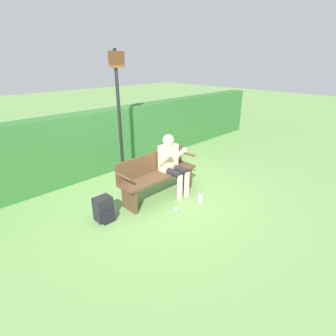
{
  "coord_description": "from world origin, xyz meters",
  "views": [
    {
      "loc": [
        -3.22,
        -3.49,
        2.62
      ],
      "look_at": [
        0.15,
        -0.1,
        0.62
      ],
      "focal_mm": 28.0,
      "sensor_mm": 36.0,
      "label": 1
    }
  ],
  "objects_px": {
    "backpack": "(104,209)",
    "person_seated": "(172,161)",
    "park_bench": "(157,174)",
    "signpost": "(119,110)",
    "water_bottle": "(200,198)"
  },
  "relations": [
    {
      "from": "water_bottle",
      "to": "park_bench",
      "type": "bearing_deg",
      "value": 116.61
    },
    {
      "from": "backpack",
      "to": "water_bottle",
      "type": "height_order",
      "value": "backpack"
    },
    {
      "from": "water_bottle",
      "to": "person_seated",
      "type": "bearing_deg",
      "value": 98.48
    },
    {
      "from": "park_bench",
      "to": "backpack",
      "type": "bearing_deg",
      "value": 179.78
    },
    {
      "from": "park_bench",
      "to": "signpost",
      "type": "relative_size",
      "value": 0.62
    },
    {
      "from": "water_bottle",
      "to": "signpost",
      "type": "relative_size",
      "value": 0.07
    },
    {
      "from": "park_bench",
      "to": "signpost",
      "type": "xyz_separation_m",
      "value": [
        -0.02,
        1.14,
        1.13
      ]
    },
    {
      "from": "backpack",
      "to": "water_bottle",
      "type": "bearing_deg",
      "value": -26.0
    },
    {
      "from": "person_seated",
      "to": "park_bench",
      "type": "bearing_deg",
      "value": 158.13
    },
    {
      "from": "person_seated",
      "to": "backpack",
      "type": "distance_m",
      "value": 1.64
    },
    {
      "from": "backpack",
      "to": "signpost",
      "type": "xyz_separation_m",
      "value": [
        1.23,
        1.13,
        1.4
      ]
    },
    {
      "from": "person_seated",
      "to": "signpost",
      "type": "distance_m",
      "value": 1.58
    },
    {
      "from": "person_seated",
      "to": "water_bottle",
      "type": "bearing_deg",
      "value": -81.52
    },
    {
      "from": "backpack",
      "to": "person_seated",
      "type": "bearing_deg",
      "value": -4.62
    },
    {
      "from": "park_bench",
      "to": "person_seated",
      "type": "distance_m",
      "value": 0.39
    }
  ]
}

